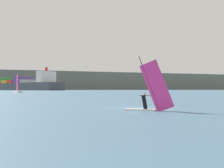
# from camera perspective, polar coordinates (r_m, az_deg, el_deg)

# --- Properties ---
(ground_plane) EXTENTS (4000.00, 4000.00, 0.00)m
(ground_plane) POSITION_cam_1_polar(r_m,az_deg,el_deg) (24.52, 5.92, -5.07)
(ground_plane) COLOR #476B84
(windsurfer) EXTENTS (3.25, 2.68, 4.46)m
(windsurfer) POSITION_cam_1_polar(r_m,az_deg,el_deg) (21.32, 7.86, -2.60)
(windsurfer) COLOR white
(windsurfer) RESTS_ON ground_plane
(cargo_ship) EXTENTS (130.73, 207.07, 35.04)m
(cargo_ship) POSITION_cam_1_polar(r_m,az_deg,el_deg) (488.89, -19.63, -0.19)
(cargo_ship) COLOR #3F444C
(cargo_ship) RESTS_ON ground_plane
(distant_headland) EXTENTS (1107.06, 383.72, 52.25)m
(distant_headland) POSITION_cam_1_polar(r_m,az_deg,el_deg) (964.50, 1.71, 0.32)
(distant_headland) COLOR #60665B
(distant_headland) RESTS_ON ground_plane
(small_sailboat) EXTENTS (4.04, 8.77, 10.04)m
(small_sailboat) POSITION_cam_1_polar(r_m,az_deg,el_deg) (140.64, -19.45, -1.39)
(small_sailboat) COLOR white
(small_sailboat) RESTS_ON ground_plane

